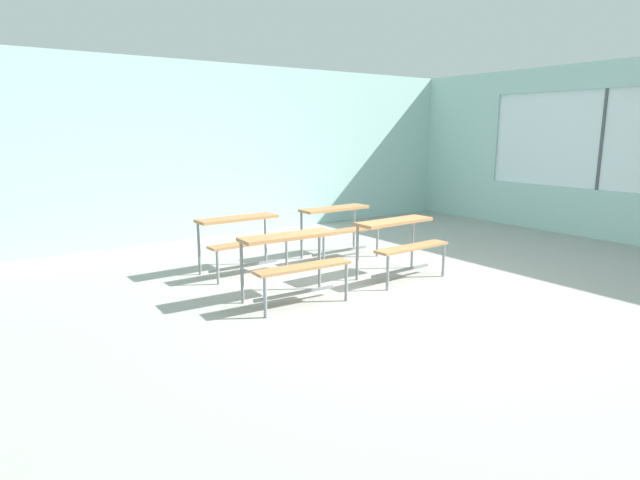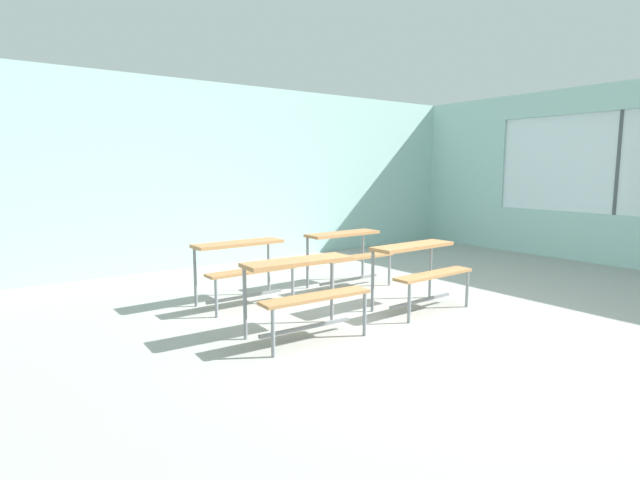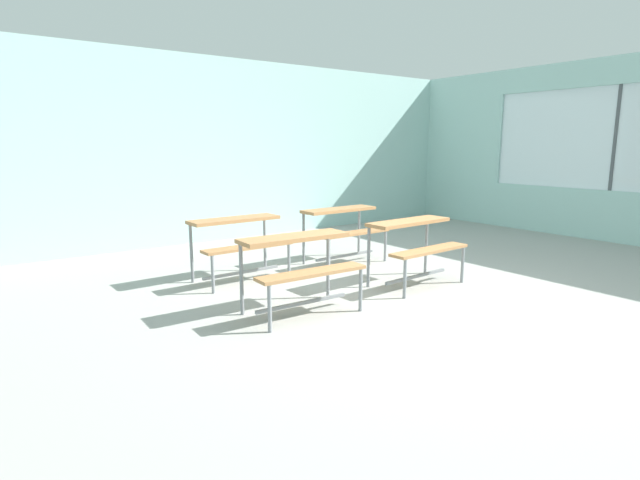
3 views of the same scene
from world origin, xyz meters
name	(u,v)px [view 1 (image 1 of 3)]	position (x,y,z in m)	size (l,w,h in m)	color
ground	(406,296)	(0.00, 0.00, -0.03)	(10.00, 9.00, 0.05)	#9E9E99
wall_back	(232,151)	(0.00, 4.50, 1.50)	(10.00, 0.12, 3.00)	#A8D1CC
wall_right	(640,156)	(5.00, -0.13, 1.45)	(0.12, 9.00, 3.00)	#A8D1CC
desk_bench_r0c0	(293,252)	(-1.20, 0.53, 0.56)	(1.12, 0.63, 0.74)	#A87547
desk_bench_r0c1	(400,235)	(0.42, 0.56, 0.56)	(1.12, 0.63, 0.74)	#A87547
desk_bench_r1c0	(242,231)	(-1.13, 1.93, 0.56)	(1.11, 0.61, 0.74)	#A87547
desk_bench_r1c1	(339,220)	(0.45, 1.91, 0.56)	(1.11, 0.61, 0.74)	#A87547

